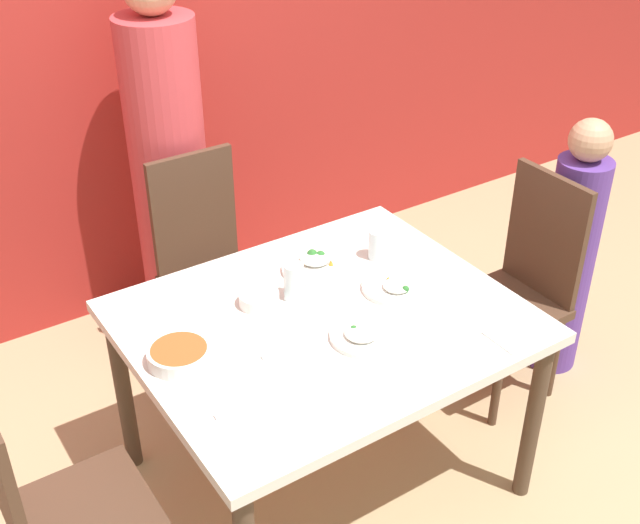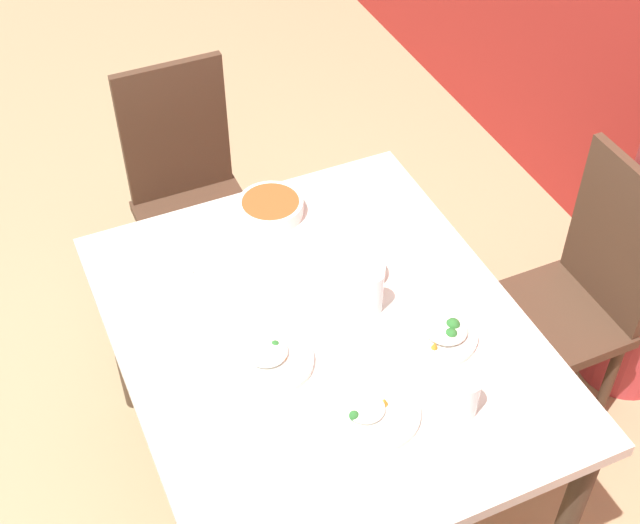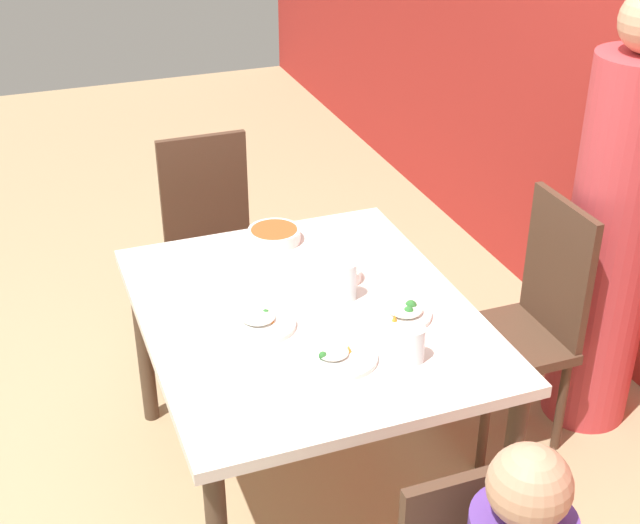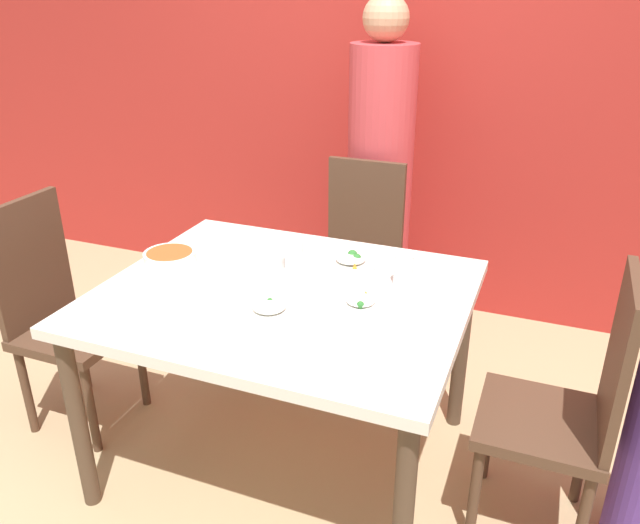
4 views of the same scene
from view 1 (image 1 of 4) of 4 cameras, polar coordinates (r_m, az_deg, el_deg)
name	(u,v)px [view 1 (image 1 of 4)]	position (r m, az deg, el deg)	size (l,w,h in m)	color
ground_plane	(324,475)	(3.18, 0.26, -14.91)	(10.00, 10.00, 0.00)	tan
wall_back	(125,28)	(3.71, -13.67, 15.84)	(10.00, 0.06, 2.70)	#A82823
dining_table	(324,336)	(2.73, 0.30, -5.26)	(1.27, 1.06, 0.75)	silver
chair_adult_spot	(209,262)	(3.46, -7.93, -0.03)	(0.40, 0.40, 0.97)	#4C3323
chair_child_spot	(521,284)	(3.38, 14.08, -1.53)	(0.40, 0.40, 0.97)	#4C3323
chair_empty_left	(54,508)	(2.52, -18.41, -16.26)	(0.40, 0.40, 0.97)	#4C3323
person_adult	(170,175)	(3.59, -10.63, 6.10)	(0.33, 0.33, 1.70)	#C63D42
person_child	(568,256)	(3.55, 17.25, 0.40)	(0.22, 0.22, 1.17)	#5B3893
bowl_curry	(179,354)	(2.52, -9.98, -6.49)	(0.20, 0.20, 0.05)	white
plate_rice_adult	(364,335)	(2.59, 3.13, -5.21)	(0.23, 0.23, 0.04)	white
plate_rice_child	(315,265)	(2.93, -0.35, -0.22)	(0.24, 0.24, 0.06)	white
plate_noodles	(395,287)	(2.82, 5.38, -1.80)	(0.23, 0.23, 0.04)	white
bowl_rice_small	(259,298)	(2.74, -4.36, -2.60)	(0.14, 0.14, 0.05)	white
glass_water_tall	(294,282)	(2.74, -1.89, -1.40)	(0.07, 0.07, 0.13)	silver
glass_water_short	(378,244)	(2.98, 4.13, 1.26)	(0.07, 0.07, 0.11)	silver
napkin_folded	(512,336)	(2.67, 13.52, -5.16)	(0.14, 0.14, 0.01)	white
fork_steel	(288,349)	(2.54, -2.32, -6.23)	(0.18, 0.03, 0.01)	silver
spoon_steel	(244,408)	(2.35, -5.40, -10.28)	(0.18, 0.04, 0.01)	silver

